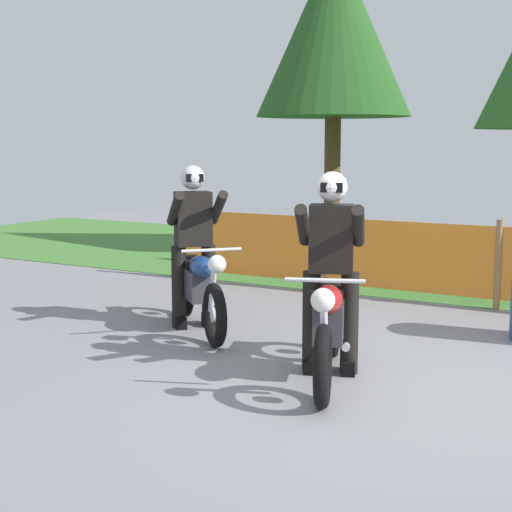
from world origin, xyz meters
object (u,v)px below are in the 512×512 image
object	(u,v)px
rider_lead	(193,237)
motorcycle_lead	(199,288)
motorcycle_trailing	(329,325)
rider_trailing	(331,261)

from	to	relation	value
rider_lead	motorcycle_lead	bearing A→B (deg)	0.51
motorcycle_trailing	rider_trailing	size ratio (longest dim) A/B	1.13
motorcycle_lead	motorcycle_trailing	bearing A→B (deg)	18.17
motorcycle_trailing	rider_lead	bearing A→B (deg)	-137.21
motorcycle_trailing	rider_trailing	xyz separation A→B (m)	(-0.08, 0.20, 0.49)
motorcycle_lead	rider_lead	bearing A→B (deg)	-179.49
motorcycle_trailing	rider_trailing	world-z (taller)	rider_trailing
motorcycle_trailing	rider_lead	distance (m)	2.28
motorcycle_lead	rider_trailing	size ratio (longest dim) A/B	0.90
motorcycle_lead	rider_lead	size ratio (longest dim) A/B	0.90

